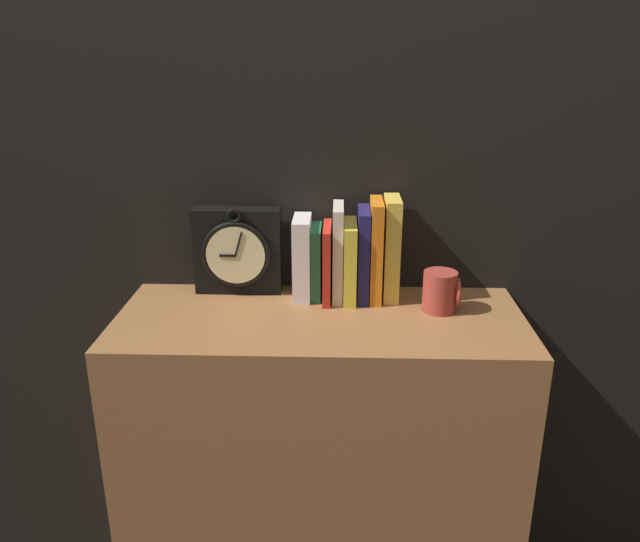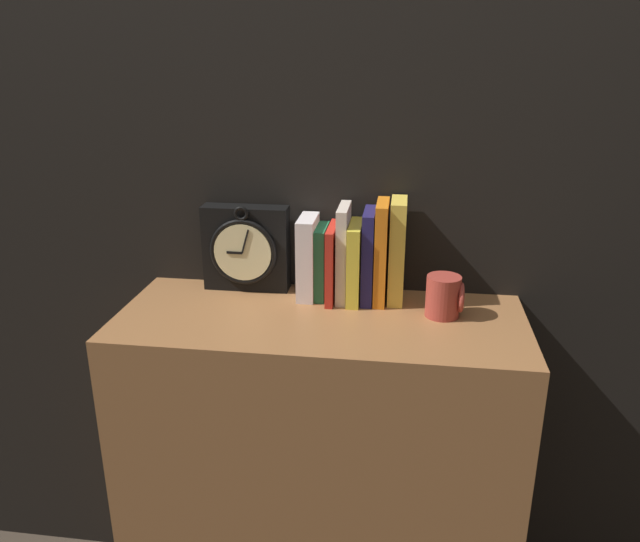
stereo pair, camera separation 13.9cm
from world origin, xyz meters
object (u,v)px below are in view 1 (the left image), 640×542
book_slot2_red (327,263)px  book_slot5_navy (363,254)px  clock (238,251)px  book_slot6_orange (376,250)px  book_slot0_white (302,258)px  book_slot4_yellow (350,261)px  book_slot1_green (316,262)px  book_slot7_yellow (391,249)px  mug (441,291)px  book_slot3_cream (338,252)px

book_slot2_red → book_slot5_navy: 0.09m
clock → book_slot6_orange: size_ratio=0.91×
book_slot0_white → book_slot4_yellow: 0.12m
book_slot0_white → book_slot1_green: 0.04m
book_slot1_green → book_slot2_red: 0.03m
book_slot5_navy → book_slot7_yellow: book_slot7_yellow is taller
book_slot1_green → mug: (0.29, -0.08, -0.04)m
book_slot0_white → book_slot4_yellow: size_ratio=1.05×
clock → book_slot6_orange: bearing=-4.8°
book_slot0_white → mug: bearing=-13.7°
book_slot4_yellow → book_slot7_yellow: bearing=6.7°
book_slot2_red → book_slot4_yellow: book_slot4_yellow is taller
clock → mug: clock is taller
book_slot7_yellow → mug: (0.11, -0.08, -0.08)m
book_slot3_cream → mug: bearing=-17.7°
book_slot6_orange → book_slot0_white: bearing=178.9°
book_slot1_green → book_slot3_cream: (0.05, -0.01, 0.03)m
book_slot0_white → book_slot1_green: book_slot0_white is taller
book_slot5_navy → book_slot7_yellow: 0.07m
book_slot5_navy → mug: size_ratio=2.31×
book_slot0_white → book_slot3_cream: size_ratio=0.86×
book_slot0_white → book_slot1_green: size_ratio=1.13×
book_slot0_white → book_slot7_yellow: size_ratio=0.80×
mug → book_slot3_cream: bearing=162.3°
book_slot6_orange → mug: (0.15, -0.08, -0.07)m
book_slot4_yellow → book_slot0_white: bearing=175.6°
book_slot4_yellow → book_slot5_navy: 0.04m
book_slot0_white → book_slot5_navy: book_slot5_navy is taller
book_slot7_yellow → book_slot3_cream: bearing=-177.2°
book_slot3_cream → book_slot7_yellow: 0.13m
clock → book_slot6_orange: 0.34m
book_slot1_green → book_slot0_white: bearing=-173.7°
book_slot6_orange → clock: bearing=175.2°
mug → book_slot4_yellow: bearing=161.4°
book_slot3_cream → book_slot4_yellow: (0.03, -0.01, -0.02)m
book_slot0_white → book_slot3_cream: 0.09m
book_slot5_navy → book_slot1_green: bearing=176.5°
book_slot2_red → book_slot4_yellow: size_ratio=0.96×
book_slot3_cream → book_slot2_red: bearing=-165.4°
book_slot5_navy → book_slot6_orange: (0.03, -0.00, 0.01)m
book_slot2_red → mug: book_slot2_red is taller
clock → book_slot7_yellow: book_slot7_yellow is taller
book_slot2_red → book_slot3_cream: (0.03, 0.01, 0.02)m
book_slot0_white → book_slot4_yellow: (0.12, -0.01, -0.00)m
book_slot0_white → book_slot2_red: bearing=-9.6°
book_slot3_cream → book_slot6_orange: book_slot6_orange is taller
book_slot0_white → book_slot2_red: book_slot0_white is taller
clock → book_slot4_yellow: 0.28m
book_slot2_red → mug: bearing=-14.7°
book_slot3_cream → book_slot6_orange: 0.09m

